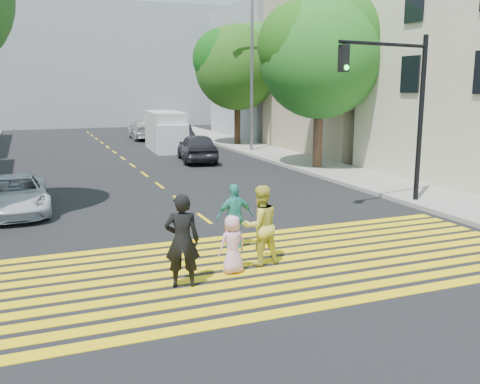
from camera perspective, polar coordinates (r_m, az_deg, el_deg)
ground at (r=11.32m, az=5.70°, el=-9.77°), size 120.00×120.00×0.00m
sidewalk_right at (r=28.09m, az=7.10°, el=3.08°), size 3.00×60.00×0.15m
crosswalk at (r=12.39m, az=2.98°, el=-7.80°), size 13.40×5.30×0.01m
lane_line at (r=32.48m, az=-12.84°, el=3.87°), size 0.12×34.40×0.01m
building_right_tan at (r=34.66m, az=13.73°, el=12.57°), size 10.00×10.00×10.00m
building_right_grey at (r=44.11m, az=5.28°, el=12.50°), size 10.00×10.00×10.00m
backdrop_block at (r=57.60m, az=-17.22°, el=12.77°), size 30.00×8.00×12.00m
tree_right_near at (r=26.27m, az=8.71°, el=14.62°), size 7.43×7.14×8.32m
tree_right_far at (r=36.45m, az=-0.17°, el=13.62°), size 7.28×6.99×8.17m
pedestrian_man at (r=10.92m, az=-6.19°, el=-5.18°), size 0.81×0.65×1.95m
pedestrian_woman at (r=12.23m, az=2.17°, el=-3.56°), size 0.96×0.78×1.85m
pedestrian_child at (r=11.71m, az=-0.82°, el=-5.61°), size 0.70×0.52×1.30m
pedestrian_extra at (r=13.39m, az=-0.55°, el=-2.64°), size 0.98×0.42×1.66m
white_sedan at (r=18.63m, az=-22.85°, el=-0.28°), size 2.08×4.36×1.20m
dark_car_near at (r=28.97m, az=-4.59°, el=4.76°), size 2.47×4.71×1.53m
silver_car at (r=41.73m, az=-10.21°, el=6.57°), size 2.35×5.14×1.46m
dark_car_parked at (r=38.76m, az=-6.26°, el=6.20°), size 1.77×3.99×1.27m
white_van at (r=34.13m, az=-7.85°, el=6.33°), size 2.25×5.25×2.42m
traffic_signal at (r=18.41m, az=16.76°, el=9.68°), size 3.84×0.99×5.69m
street_lamp at (r=32.70m, az=0.93°, el=14.29°), size 2.26×0.26×10.02m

